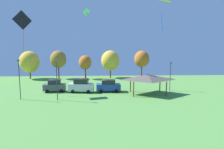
{
  "coord_description": "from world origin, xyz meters",
  "views": [
    {
      "loc": [
        -0.76,
        1.22,
        8.43
      ],
      "look_at": [
        -0.11,
        15.72,
        6.44
      ],
      "focal_mm": 32.0,
      "sensor_mm": 36.0,
      "label": 1
    }
  ],
  "objects_px": {
    "parked_car_third_from_left": "(108,86)",
    "treeline_tree_2": "(85,63)",
    "park_pavilion": "(148,77)",
    "light_post_0": "(170,75)",
    "kite_flying_3": "(157,7)",
    "treeline_tree_3": "(110,61)",
    "parked_car_leftmost": "(55,86)",
    "treeline_tree_1": "(58,59)",
    "treeline_tree_0": "(29,62)",
    "light_post_1": "(57,78)",
    "treeline_tree_4": "(142,59)",
    "light_post_2": "(19,77)",
    "kite_flying_1": "(86,12)",
    "parked_car_second_from_left": "(81,86)",
    "kite_flying_5": "(22,21)"
  },
  "relations": [
    {
      "from": "parked_car_third_from_left",
      "to": "treeline_tree_2",
      "type": "xyz_separation_m",
      "value": [
        -5.72,
        15.89,
        3.24
      ]
    },
    {
      "from": "park_pavilion",
      "to": "treeline_tree_2",
      "type": "xyz_separation_m",
      "value": [
        -12.78,
        18.0,
        1.31
      ]
    },
    {
      "from": "light_post_0",
      "to": "kite_flying_3",
      "type": "bearing_deg",
      "value": -112.69
    },
    {
      "from": "light_post_0",
      "to": "treeline_tree_3",
      "type": "xyz_separation_m",
      "value": [
        -11.02,
        16.98,
        1.62
      ]
    },
    {
      "from": "parked_car_leftmost",
      "to": "parked_car_third_from_left",
      "type": "bearing_deg",
      "value": -8.64
    },
    {
      "from": "treeline_tree_1",
      "to": "treeline_tree_2",
      "type": "height_order",
      "value": "treeline_tree_1"
    },
    {
      "from": "kite_flying_3",
      "to": "treeline_tree_0",
      "type": "xyz_separation_m",
      "value": [
        -24.4,
        35.75,
        -7.4
      ]
    },
    {
      "from": "light_post_0",
      "to": "light_post_1",
      "type": "bearing_deg",
      "value": -163.25
    },
    {
      "from": "light_post_0",
      "to": "treeline_tree_4",
      "type": "height_order",
      "value": "treeline_tree_4"
    },
    {
      "from": "light_post_2",
      "to": "treeline_tree_0",
      "type": "bearing_deg",
      "value": 105.82
    },
    {
      "from": "kite_flying_1",
      "to": "parked_car_second_from_left",
      "type": "xyz_separation_m",
      "value": [
        -1.08,
        -1.37,
        -13.67
      ]
    },
    {
      "from": "light_post_1",
      "to": "kite_flying_3",
      "type": "bearing_deg",
      "value": -47.82
    },
    {
      "from": "park_pavilion",
      "to": "light_post_1",
      "type": "xyz_separation_m",
      "value": [
        -15.41,
        -3.61,
        0.44
      ]
    },
    {
      "from": "light_post_0",
      "to": "treeline_tree_4",
      "type": "xyz_separation_m",
      "value": [
        -2.41,
        16.5,
        2.04
      ]
    },
    {
      "from": "parked_car_leftmost",
      "to": "treeline_tree_2",
      "type": "relative_size",
      "value": 0.69
    },
    {
      "from": "parked_car_third_from_left",
      "to": "kite_flying_3",
      "type": "bearing_deg",
      "value": -80.6
    },
    {
      "from": "treeline_tree_0",
      "to": "light_post_2",
      "type": "bearing_deg",
      "value": -74.18
    },
    {
      "from": "kite_flying_1",
      "to": "treeline_tree_4",
      "type": "relative_size",
      "value": 0.2
    },
    {
      "from": "kite_flying_3",
      "to": "parked_car_second_from_left",
      "type": "relative_size",
      "value": 0.48
    },
    {
      "from": "parked_car_third_from_left",
      "to": "treeline_tree_0",
      "type": "height_order",
      "value": "treeline_tree_0"
    },
    {
      "from": "treeline_tree_4",
      "to": "treeline_tree_2",
      "type": "bearing_deg",
      "value": -176.19
    },
    {
      "from": "kite_flying_1",
      "to": "treeline_tree_1",
      "type": "height_order",
      "value": "kite_flying_1"
    },
    {
      "from": "light_post_0",
      "to": "treeline_tree_2",
      "type": "bearing_deg",
      "value": 138.92
    },
    {
      "from": "light_post_1",
      "to": "park_pavilion",
      "type": "bearing_deg",
      "value": 13.19
    },
    {
      "from": "kite_flying_5",
      "to": "treeline_tree_2",
      "type": "relative_size",
      "value": 1.09
    },
    {
      "from": "treeline_tree_3",
      "to": "treeline_tree_4",
      "type": "distance_m",
      "value": 8.63
    },
    {
      "from": "treeline_tree_1",
      "to": "parked_car_second_from_left",
      "type": "bearing_deg",
      "value": -65.01
    },
    {
      "from": "kite_flying_3",
      "to": "light_post_0",
      "type": "xyz_separation_m",
      "value": [
        8.18,
        19.58,
        -8.79
      ]
    },
    {
      "from": "light_post_2",
      "to": "treeline_tree_0",
      "type": "relative_size",
      "value": 0.87
    },
    {
      "from": "light_post_0",
      "to": "light_post_1",
      "type": "relative_size",
      "value": 0.89
    },
    {
      "from": "treeline_tree_0",
      "to": "kite_flying_5",
      "type": "bearing_deg",
      "value": -72.5
    },
    {
      "from": "kite_flying_1",
      "to": "light_post_1",
      "type": "relative_size",
      "value": 0.24
    },
    {
      "from": "treeline_tree_3",
      "to": "parked_car_third_from_left",
      "type": "bearing_deg",
      "value": -93.31
    },
    {
      "from": "parked_car_leftmost",
      "to": "parked_car_second_from_left",
      "type": "xyz_separation_m",
      "value": [
        5.11,
        -0.62,
        0.13
      ]
    },
    {
      "from": "light_post_1",
      "to": "treeline_tree_1",
      "type": "xyz_separation_m",
      "value": [
        -4.62,
        22.35,
        1.69
      ]
    },
    {
      "from": "kite_flying_5",
      "to": "parked_car_third_from_left",
      "type": "bearing_deg",
      "value": 3.8
    },
    {
      "from": "kite_flying_5",
      "to": "light_post_0",
      "type": "height_order",
      "value": "kite_flying_5"
    },
    {
      "from": "parked_car_leftmost",
      "to": "treeline_tree_0",
      "type": "bearing_deg",
      "value": 116.17
    },
    {
      "from": "kite_flying_3",
      "to": "kite_flying_5",
      "type": "height_order",
      "value": "kite_flying_5"
    },
    {
      "from": "parked_car_second_from_left",
      "to": "treeline_tree_2",
      "type": "relative_size",
      "value": 0.76
    },
    {
      "from": "kite_flying_3",
      "to": "light_post_1",
      "type": "bearing_deg",
      "value": 132.18
    },
    {
      "from": "light_post_1",
      "to": "parked_car_second_from_left",
      "type": "bearing_deg",
      "value": 59.46
    },
    {
      "from": "parked_car_second_from_left",
      "to": "light_post_0",
      "type": "bearing_deg",
      "value": 6.22
    },
    {
      "from": "parked_car_leftmost",
      "to": "light_post_2",
      "type": "relative_size",
      "value": 0.67
    },
    {
      "from": "kite_flying_1",
      "to": "kite_flying_3",
      "type": "distance_m",
      "value": 21.98
    },
    {
      "from": "kite_flying_1",
      "to": "treeline_tree_0",
      "type": "bearing_deg",
      "value": 136.96
    },
    {
      "from": "light_post_2",
      "to": "kite_flying_3",
      "type": "bearing_deg",
      "value": -37.63
    },
    {
      "from": "parked_car_leftmost",
      "to": "light_post_2",
      "type": "bearing_deg",
      "value": -133.96
    },
    {
      "from": "light_post_1",
      "to": "treeline_tree_4",
      "type": "relative_size",
      "value": 0.83
    },
    {
      "from": "kite_flying_1",
      "to": "parked_car_leftmost",
      "type": "bearing_deg",
      "value": -173.11
    }
  ]
}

